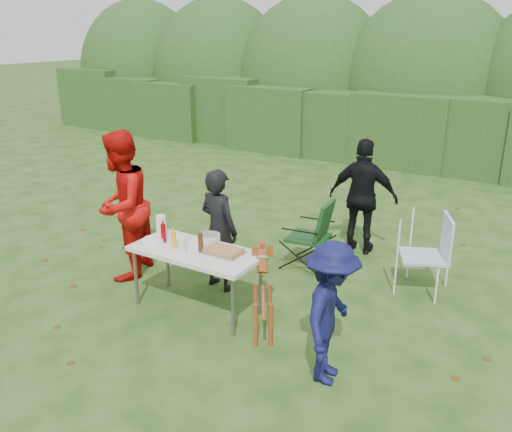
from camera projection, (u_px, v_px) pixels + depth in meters
The scene contains 20 objects.
ground at pixel (197, 300), 6.50m from camera, with size 80.00×80.00×0.00m, color #1E4211.
hedge_row at pixel (405, 128), 12.65m from camera, with size 22.00×1.40×1.70m, color #23471C.
shrub_backdrop at pixel (426, 89), 13.69m from camera, with size 20.00×2.60×3.20m, color #3D6628.
folding_table at pixel (196, 254), 6.08m from camera, with size 1.50×0.70×0.74m.
person_cook at pixel (219, 230), 6.59m from camera, with size 0.56×0.36×1.52m, color black.
person_red_jacket at pixel (121, 206), 6.86m from camera, with size 0.93×0.73×1.92m, color red.
person_black_puffy at pixel (363, 197), 7.63m from camera, with size 0.97×0.41×1.66m, color black.
child at pixel (331, 313), 4.84m from camera, with size 0.88×0.50×1.36m, color #0F1144.
dog at pixel (263, 299), 5.64m from camera, with size 0.88×0.35×0.83m, color brown, non-canonical shape.
camping_chair at pixel (308, 233), 7.27m from camera, with size 0.60×0.60×0.96m, color #183F1A, non-canonical shape.
lawn_chair at pixel (424, 253), 6.59m from camera, with size 0.58×0.58×0.99m, color #449BD0, non-canonical shape.
food_tray at pixel (223, 253), 5.96m from camera, with size 0.45×0.30×0.02m, color #B7B7BA.
focaccia_bread at pixel (223, 250), 5.95m from camera, with size 0.40×0.26×0.04m, color #B07842.
mustard_bottle at pixel (174, 240), 6.08m from camera, with size 0.06×0.06×0.20m, color yellow.
ketchup_bottle at pixel (163, 233), 6.24m from camera, with size 0.06×0.06×0.22m, color #920007.
beer_bottle at pixel (201, 243), 5.94m from camera, with size 0.06×0.06×0.24m, color #47230F.
paper_towel_roll at pixel (161, 226), 6.41m from camera, with size 0.12×0.12×0.26m, color white.
cup_stack at pixel (182, 245), 5.95m from camera, with size 0.08×0.08×0.18m, color white.
pasta_bowl at pixel (209, 239), 6.25m from camera, with size 0.26×0.26×0.10m, color silver.
plate_stack at pixel (154, 240), 6.27m from camera, with size 0.24×0.24×0.05m, color white.
Camera 1 is at (3.64, -4.57, 3.11)m, focal length 38.00 mm.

